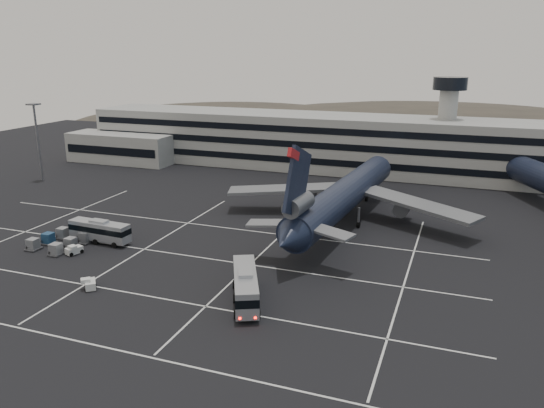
{
  "coord_description": "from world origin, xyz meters",
  "views": [
    {
      "loc": [
        40.0,
        -62.22,
        30.15
      ],
      "look_at": [
        9.99,
        18.84,
        5.0
      ],
      "focal_mm": 35.0,
      "sensor_mm": 36.0,
      "label": 1
    }
  ],
  "objects": [
    {
      "name": "tug_a",
      "position": [
        -14.99,
        -1.5,
        0.69
      ],
      "size": [
        2.19,
        2.75,
        1.55
      ],
      "rotation": [
        0.0,
        0.0,
        -0.35
      ],
      "color": "silver",
      "rests_on": "ground"
    },
    {
      "name": "hills",
      "position": [
        17.99,
        170.0,
        -12.07
      ],
      "size": [
        352.0,
        180.0,
        44.0
      ],
      "color": "#38332B",
      "rests_on": "ground"
    },
    {
      "name": "lightpole_left",
      "position": [
        -55.0,
        35.0,
        11.82
      ],
      "size": [
        2.4,
        2.4,
        18.28
      ],
      "color": "slate",
      "rests_on": "ground"
    },
    {
      "name": "lane_markings",
      "position": [
        0.95,
        0.72,
        0.01
      ],
      "size": [
        90.0,
        55.62,
        0.01
      ],
      "color": "silver",
      "rests_on": "ground"
    },
    {
      "name": "terminal",
      "position": [
        -2.95,
        71.14,
        6.93
      ],
      "size": [
        125.0,
        26.0,
        24.0
      ],
      "color": "gray",
      "rests_on": "ground"
    },
    {
      "name": "uld_cluster",
      "position": [
        -19.65,
        1.36,
        0.89
      ],
      "size": [
        7.64,
        11.73,
        1.83
      ],
      "rotation": [
        0.0,
        0.0,
        -0.11
      ],
      "color": "#2D2D30",
      "rests_on": "ground"
    },
    {
      "name": "ground",
      "position": [
        0.0,
        0.0,
        0.0
      ],
      "size": [
        260.0,
        260.0,
        0.0
      ],
      "primitive_type": "plane",
      "color": "black",
      "rests_on": "ground"
    },
    {
      "name": "tug_b",
      "position": [
        -4.48,
        -10.74,
        0.68
      ],
      "size": [
        2.63,
        2.73,
        1.53
      ],
      "rotation": [
        0.0,
        0.0,
        0.7
      ],
      "color": "silver",
      "rests_on": "ground"
    },
    {
      "name": "bus_near",
      "position": [
        16.11,
        -7.14,
        2.34
      ],
      "size": [
        7.69,
        12.13,
        4.27
      ],
      "rotation": [
        0.0,
        0.0,
        0.44
      ],
      "color": "#989AA0",
      "rests_on": "ground"
    },
    {
      "name": "trijet_main",
      "position": [
        20.43,
        27.95,
        5.25
      ],
      "size": [
        47.31,
        57.69,
        18.08
      ],
      "rotation": [
        0.0,
        0.0,
        -0.08
      ],
      "color": "black",
      "rests_on": "ground"
    },
    {
      "name": "bus_far",
      "position": [
        -14.43,
        4.24,
        2.08
      ],
      "size": [
        10.89,
        3.18,
        3.81
      ],
      "rotation": [
        0.0,
        0.0,
        1.52
      ],
      "color": "#989AA0",
      "rests_on": "ground"
    }
  ]
}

